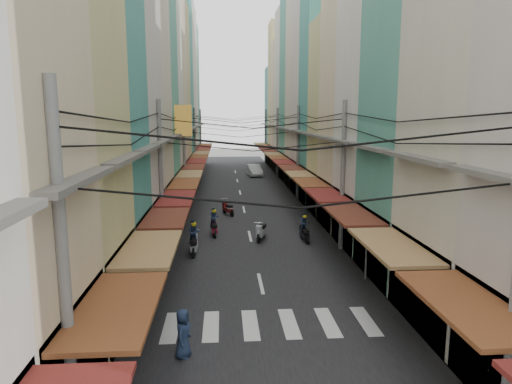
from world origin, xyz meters
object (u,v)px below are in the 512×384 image
bicycle (411,269)px  traffic_sign (367,235)px  market_umbrella (383,229)px  white_car (254,176)px

bicycle → traffic_sign: bearing=130.2°
bicycle → traffic_sign: 3.65m
market_umbrella → traffic_sign: (-0.89, -0.38, -0.17)m
white_car → bicycle: 34.86m
white_car → bicycle: white_car is taller
white_car → traffic_sign: traffic_sign is taller
white_car → bicycle: bearing=-88.1°
white_car → bicycle: size_ratio=2.87×
bicycle → traffic_sign: (-2.72, -1.27, 2.08)m
white_car → traffic_sign: 35.87m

